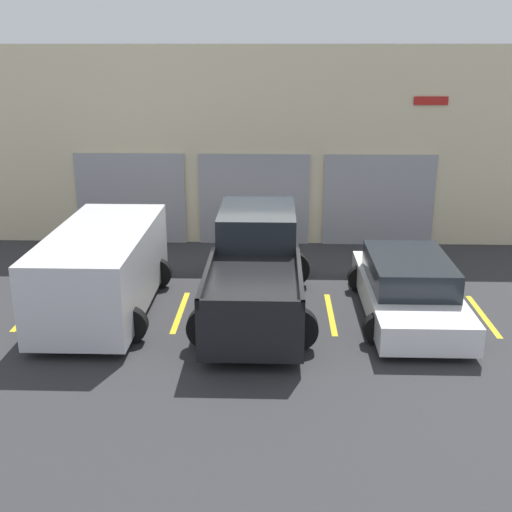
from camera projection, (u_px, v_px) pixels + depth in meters
name	position (u px, v px, depth m)	size (l,w,h in m)	color
ground_plane	(258.00, 279.00, 15.49)	(28.00, 28.00, 0.00)	#2D2D30
shophouse_building	(261.00, 148.00, 17.78)	(16.31, 0.68, 5.41)	beige
pickup_truck	(256.00, 268.00, 13.53)	(2.43, 5.39, 1.90)	black
sedan_white	(408.00, 289.00, 13.26)	(2.20, 4.43, 1.24)	white
sedan_side	(103.00, 269.00, 13.31)	(2.37, 4.65, 1.77)	silver
parking_stripe_far_left	(32.00, 310.00, 13.65)	(0.12, 2.20, 0.01)	gold
parking_stripe_left	(180.00, 312.00, 13.55)	(0.12, 2.20, 0.01)	gold
parking_stripe_centre	(331.00, 314.00, 13.46)	(0.12, 2.20, 0.01)	gold
parking_stripe_right	(483.00, 316.00, 13.36)	(0.12, 2.20, 0.01)	gold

